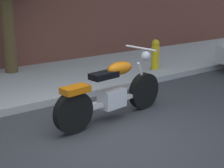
# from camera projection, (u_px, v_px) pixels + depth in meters

# --- Properties ---
(ground_plane) EXTENTS (60.00, 60.00, 0.00)m
(ground_plane) POSITION_uv_depth(u_px,v_px,m) (104.00, 137.00, 5.09)
(ground_plane) COLOR #38383D
(sidewalk) EXTENTS (18.52, 2.96, 0.14)m
(sidewalk) POSITION_uv_depth(u_px,v_px,m) (24.00, 85.00, 7.56)
(sidewalk) COLOR #ABABAB
(sidewalk) RESTS_ON ground
(motorcycle) EXTENTS (2.29, 0.70, 1.17)m
(motorcycle) POSITION_uv_depth(u_px,v_px,m) (112.00, 93.00, 5.65)
(motorcycle) COLOR black
(motorcycle) RESTS_ON ground
(fire_hydrant) EXTENTS (0.20, 0.20, 0.91)m
(fire_hydrant) POSITION_uv_depth(u_px,v_px,m) (155.00, 57.00, 8.61)
(fire_hydrant) COLOR gold
(fire_hydrant) RESTS_ON ground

